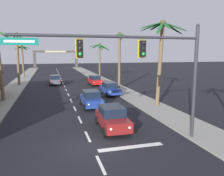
% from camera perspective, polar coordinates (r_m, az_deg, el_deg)
% --- Properties ---
extents(ground_plane, '(220.00, 220.00, 0.00)m').
position_cam_1_polar(ground_plane, '(13.75, -4.96, -14.78)').
color(ground_plane, black).
extents(sidewalk_right, '(3.20, 110.00, 0.14)m').
position_cam_1_polar(sidewalk_right, '(34.35, 1.67, -0.22)').
color(sidewalk_right, gray).
rests_on(sidewalk_right, ground).
extents(sidewalk_left, '(3.20, 110.00, 0.14)m').
position_cam_1_polar(sidewalk_left, '(33.31, -24.91, -1.34)').
color(sidewalk_left, gray).
rests_on(sidewalk_left, ground).
extents(lane_markings, '(4.28, 89.01, 0.01)m').
position_cam_1_polar(lane_markings, '(33.43, -10.74, -0.75)').
color(lane_markings, silver).
rests_on(lane_markings, ground).
extents(traffic_signal_mast, '(11.12, 0.41, 7.27)m').
position_cam_1_polar(traffic_signal_mast, '(13.17, 8.51, 7.07)').
color(traffic_signal_mast, '#2D2D33').
rests_on(traffic_signal_mast, ground).
extents(sedan_lead_at_stop_bar, '(2.04, 4.49, 1.68)m').
position_cam_1_polar(sedan_lead_at_stop_bar, '(16.48, 0.04, -7.52)').
color(sedan_lead_at_stop_bar, maroon).
rests_on(sedan_lead_at_stop_bar, ground).
extents(sedan_third_in_queue, '(1.96, 4.46, 1.68)m').
position_cam_1_polar(sedan_third_in_queue, '(23.20, -5.32, -2.73)').
color(sedan_third_in_queue, navy).
rests_on(sedan_third_in_queue, ground).
extents(sedan_oncoming_far, '(1.96, 4.45, 1.68)m').
position_cam_1_polar(sedan_oncoming_far, '(40.75, -14.31, 2.05)').
color(sedan_oncoming_far, '#4C515B').
rests_on(sedan_oncoming_far, ground).
extents(sedan_parked_nearest_kerb, '(2.04, 4.49, 1.68)m').
position_cam_1_polar(sedan_parked_nearest_kerb, '(29.68, -0.53, -0.14)').
color(sedan_parked_nearest_kerb, navy).
rests_on(sedan_parked_nearest_kerb, ground).
extents(sedan_parked_mid_kerb, '(2.03, 4.48, 1.68)m').
position_cam_1_polar(sedan_parked_mid_kerb, '(38.95, -4.38, 2.00)').
color(sedan_parked_mid_kerb, red).
rests_on(sedan_parked_mid_kerb, ground).
extents(palm_left_third, '(3.15, 3.00, 8.93)m').
position_cam_1_polar(palm_left_third, '(41.16, -22.94, 8.78)').
color(palm_left_third, brown).
rests_on(palm_left_third, ground).
extents(palm_left_farthest, '(3.38, 3.42, 7.28)m').
position_cam_1_polar(palm_left_farthest, '(54.37, -21.89, 7.91)').
color(palm_left_farthest, brown).
rests_on(palm_left_farthest, ground).
extents(palm_right_second, '(4.71, 4.83, 8.79)m').
position_cam_1_polar(palm_right_second, '(23.47, 12.44, 10.54)').
color(palm_right_second, brown).
rests_on(palm_right_second, ground).
extents(palm_right_third, '(3.08, 3.27, 8.62)m').
position_cam_1_polar(palm_right_third, '(34.29, 1.88, 9.25)').
color(palm_right_third, brown).
rests_on(palm_right_third, ground).
extents(palm_right_farthest, '(4.14, 4.44, 7.53)m').
position_cam_1_polar(palm_right_farthest, '(45.78, -3.14, 9.18)').
color(palm_right_farthest, brown).
rests_on(palm_right_farthest, ground).
extents(town_gateway_arch, '(15.19, 0.90, 6.39)m').
position_cam_1_polar(town_gateway_arch, '(81.79, -14.10, 7.70)').
color(town_gateway_arch, '#423D38').
rests_on(town_gateway_arch, ground).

